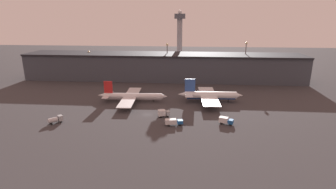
# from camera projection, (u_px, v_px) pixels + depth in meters

# --- Properties ---
(ground) EXTENTS (600.00, 600.00, 0.00)m
(ground) POSITION_uv_depth(u_px,v_px,m) (147.00, 115.00, 128.00)
(ground) COLOR #383538
(terminal_building) EXTENTS (204.85, 26.93, 19.53)m
(terminal_building) POSITION_uv_depth(u_px,v_px,m) (163.00, 67.00, 196.88)
(terminal_building) COLOR #3D424C
(terminal_building) RESTS_ON ground
(airplane_0) EXTENTS (39.56, 38.10, 11.68)m
(airplane_0) POSITION_uv_depth(u_px,v_px,m) (132.00, 96.00, 146.74)
(airplane_0) COLOR silver
(airplane_0) RESTS_ON ground
(airplane_1) EXTENTS (36.39, 37.14, 13.05)m
(airplane_1) POSITION_uv_depth(u_px,v_px,m) (210.00, 95.00, 146.26)
(airplane_1) COLOR white
(airplane_1) RESTS_ON ground
(service_vehicle_0) EXTENTS (6.62, 4.66, 3.13)m
(service_vehicle_0) POSITION_uv_depth(u_px,v_px,m) (226.00, 120.00, 116.25)
(service_vehicle_0) COLOR #195199
(service_vehicle_0) RESTS_ON ground
(service_vehicle_1) EXTENTS (8.06, 3.90, 2.87)m
(service_vehicle_1) POSITION_uv_depth(u_px,v_px,m) (173.00, 122.00, 115.06)
(service_vehicle_1) COLOR #195199
(service_vehicle_1) RESTS_ON ground
(service_vehicle_2) EXTENTS (5.99, 5.92, 3.21)m
(service_vehicle_2) POSITION_uv_depth(u_px,v_px,m) (56.00, 120.00, 117.23)
(service_vehicle_2) COLOR #9EA3A8
(service_vehicle_2) RESTS_ON ground
(service_vehicle_3) EXTENTS (5.94, 4.05, 3.46)m
(service_vehicle_3) POSITION_uv_depth(u_px,v_px,m) (163.00, 113.00, 124.73)
(service_vehicle_3) COLOR #9EA3A8
(service_vehicle_3) RESTS_ON ground
(lamp_post_0) EXTENTS (1.80, 1.80, 20.63)m
(lamp_post_0) POSITION_uv_depth(u_px,v_px,m) (90.00, 60.00, 203.50)
(lamp_post_0) COLOR slate
(lamp_post_0) RESTS_ON ground
(lamp_post_1) EXTENTS (1.80, 1.80, 26.79)m
(lamp_post_1) POSITION_uv_depth(u_px,v_px,m) (167.00, 57.00, 197.73)
(lamp_post_1) COLOR slate
(lamp_post_1) RESTS_ON ground
(lamp_post_2) EXTENTS (1.80, 1.80, 28.25)m
(lamp_post_2) POSITION_uv_depth(u_px,v_px,m) (245.00, 56.00, 192.92)
(lamp_post_2) COLOR slate
(lamp_post_2) RESTS_ON ground
(control_tower) EXTENTS (9.00, 9.00, 50.93)m
(control_tower) POSITION_uv_depth(u_px,v_px,m) (180.00, 37.00, 220.01)
(control_tower) COLOR #99999E
(control_tower) RESTS_ON ground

